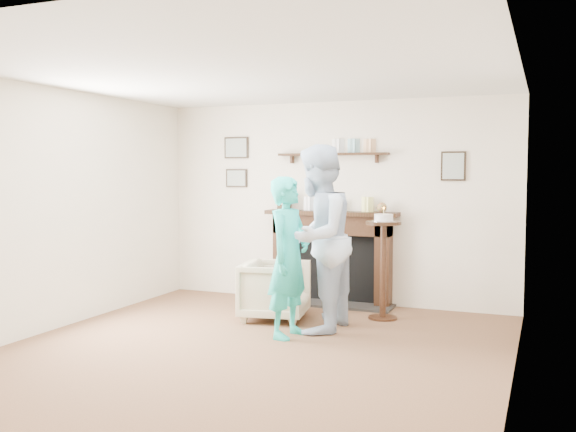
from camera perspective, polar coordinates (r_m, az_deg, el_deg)
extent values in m
plane|color=brown|center=(5.92, -3.59, -12.10)|extent=(5.00, 5.00, 0.00)
cube|color=#F3E5CE|center=(8.02, 4.12, 1.20)|extent=(4.50, 0.04, 2.50)
cube|color=#F3E5CE|center=(6.98, -20.55, 0.54)|extent=(0.04, 5.00, 2.50)
cube|color=#F3E5CE|center=(5.14, 19.57, -0.58)|extent=(0.04, 5.00, 2.50)
cube|color=silver|center=(5.75, -3.70, 12.59)|extent=(4.50, 5.00, 0.04)
cube|color=black|center=(8.22, -0.51, -3.62)|extent=(0.18, 0.20, 1.10)
cube|color=black|center=(7.81, 8.49, -4.07)|extent=(0.18, 0.20, 1.10)
cube|color=black|center=(7.94, 3.89, -0.78)|extent=(1.50, 0.20, 0.24)
cube|color=black|center=(8.07, 4.03, -4.63)|extent=(1.14, 0.06, 0.86)
cube|color=#2C2927|center=(7.97, 3.59, -7.77)|extent=(1.60, 0.44, 0.03)
cube|color=black|center=(7.91, 3.83, 0.25)|extent=(1.68, 0.26, 0.05)
cube|color=black|center=(7.94, 3.98, 5.50)|extent=(1.40, 0.15, 0.03)
cube|color=black|center=(8.52, -4.61, 6.07)|extent=(0.34, 0.03, 0.28)
cube|color=black|center=(8.51, -4.59, 3.38)|extent=(0.30, 0.03, 0.24)
cube|color=black|center=(7.68, 14.49, 4.32)|extent=(0.28, 0.03, 0.34)
cube|color=black|center=(8.11, -0.33, 1.31)|extent=(0.16, 0.09, 0.22)
cylinder|color=silver|center=(8.07, -0.46, 1.37)|extent=(0.11, 0.01, 0.11)
sphere|color=green|center=(7.72, 8.34, 0.76)|extent=(0.12, 0.12, 0.12)
imported|color=tan|center=(7.21, -1.14, -9.15)|extent=(0.82, 0.81, 0.65)
imported|color=#ACBDD7|center=(6.71, 2.58, -10.14)|extent=(0.74, 0.94, 1.91)
imported|color=#1FB29B|center=(6.49, 0.08, -10.64)|extent=(0.45, 0.63, 1.59)
cylinder|color=black|center=(7.30, 8.41, -8.93)|extent=(0.32, 0.32, 0.02)
cylinder|color=black|center=(7.21, 8.45, -4.84)|extent=(0.07, 0.07, 1.03)
cylinder|color=black|center=(7.14, 8.49, -0.62)|extent=(0.39, 0.39, 0.03)
cylinder|color=silver|center=(7.14, 8.49, -0.45)|extent=(0.26, 0.26, 0.01)
cylinder|color=silver|center=(7.14, 8.50, -0.13)|extent=(0.21, 0.21, 0.07)
cylinder|color=#F2E298|center=(7.13, 8.50, 0.40)|extent=(0.01, 0.01, 0.06)
sphere|color=orange|center=(7.13, 8.51, 0.71)|extent=(0.02, 0.02, 0.02)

